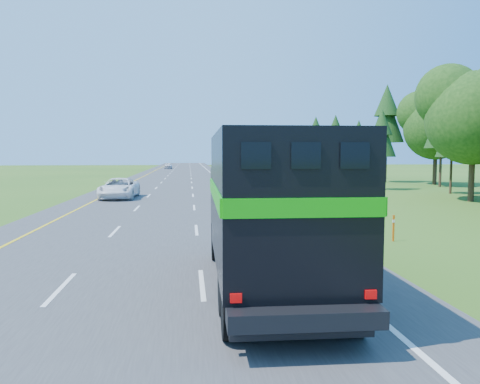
{
  "coord_description": "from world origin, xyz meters",
  "views": [
    {
      "loc": [
        1.51,
        -1.3,
        3.52
      ],
      "look_at": [
        4.25,
        23.68,
        1.47
      ],
      "focal_mm": 35.0,
      "sensor_mm": 36.0,
      "label": 1
    }
  ],
  "objects": [
    {
      "name": "road",
      "position": [
        0.0,
        50.0,
        0.02
      ],
      "size": [
        15.0,
        260.0,
        0.04
      ],
      "primitive_type": "cube",
      "color": "#38383A",
      "rests_on": "ground"
    },
    {
      "name": "delineator",
      "position": [
        9.69,
        16.54,
        0.57
      ],
      "size": [
        0.09,
        0.05,
        1.07
      ],
      "color": "#FF590D",
      "rests_on": "ground"
    },
    {
      "name": "lane_markings",
      "position": [
        0.0,
        50.0,
        0.04
      ],
      "size": [
        11.15,
        260.0,
        0.01
      ],
      "color": "yellow",
      "rests_on": "road"
    },
    {
      "name": "white_suv",
      "position": [
        -3.95,
        36.11,
        0.83
      ],
      "size": [
        2.78,
        5.76,
        1.58
      ],
      "primitive_type": "imported",
      "rotation": [
        0.0,
        0.0,
        -0.03
      ],
      "color": "white",
      "rests_on": "road"
    },
    {
      "name": "far_car",
      "position": [
        -3.26,
        109.01,
        0.74
      ],
      "size": [
        1.78,
        4.14,
        1.39
      ],
      "primitive_type": "imported",
      "rotation": [
        0.0,
        0.0,
        -0.03
      ],
      "color": "silver",
      "rests_on": "road"
    },
    {
      "name": "horse_truck",
      "position": [
        3.52,
        10.26,
        2.15
      ],
      "size": [
        3.0,
        8.99,
        3.95
      ],
      "rotation": [
        0.0,
        0.0,
        -0.02
      ],
      "color": "black",
      "rests_on": "road"
    }
  ]
}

